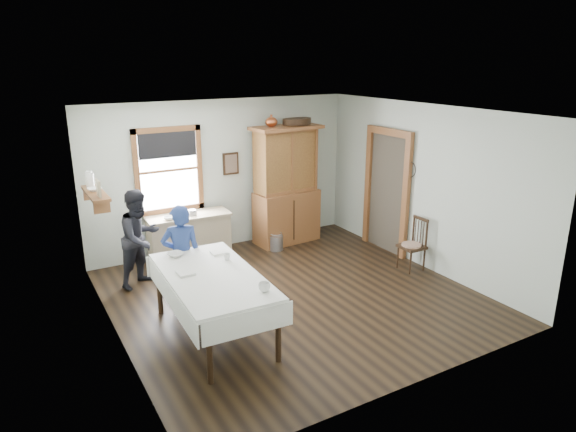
{
  "coord_description": "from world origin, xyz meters",
  "views": [
    {
      "loc": [
        -3.52,
        -5.96,
        3.41
      ],
      "look_at": [
        0.09,
        0.3,
        1.15
      ],
      "focal_mm": 32.0,
      "sensor_mm": 36.0,
      "label": 1
    }
  ],
  "objects_px": {
    "wicker_basket": "(282,239)",
    "woman_blue": "(182,260)",
    "china_hutch": "(287,185)",
    "dining_table": "(213,305)",
    "pail": "(276,243)",
    "work_counter": "(189,237)",
    "figure_dark": "(141,241)",
    "spindle_chair": "(412,244)"
  },
  "relations": [
    {
      "from": "pail",
      "to": "woman_blue",
      "type": "distance_m",
      "value": 2.58
    },
    {
      "from": "china_hutch",
      "to": "pail",
      "type": "bearing_deg",
      "value": -146.15
    },
    {
      "from": "figure_dark",
      "to": "china_hutch",
      "type": "bearing_deg",
      "value": -18.54
    },
    {
      "from": "china_hutch",
      "to": "pail",
      "type": "distance_m",
      "value": 1.09
    },
    {
      "from": "woman_blue",
      "to": "pail",
      "type": "bearing_deg",
      "value": -136.11
    },
    {
      "from": "work_counter",
      "to": "figure_dark",
      "type": "bearing_deg",
      "value": -144.48
    },
    {
      "from": "spindle_chair",
      "to": "figure_dark",
      "type": "height_order",
      "value": "figure_dark"
    },
    {
      "from": "work_counter",
      "to": "woman_blue",
      "type": "xyz_separation_m",
      "value": [
        -0.67,
        -1.62,
        0.28
      ]
    },
    {
      "from": "dining_table",
      "to": "woman_blue",
      "type": "xyz_separation_m",
      "value": [
        -0.05,
        1.01,
        0.27
      ]
    },
    {
      "from": "wicker_basket",
      "to": "figure_dark",
      "type": "bearing_deg",
      "value": -170.76
    },
    {
      "from": "work_counter",
      "to": "china_hutch",
      "type": "xyz_separation_m",
      "value": [
        1.92,
        -0.05,
        0.7
      ]
    },
    {
      "from": "china_hutch",
      "to": "work_counter",
      "type": "bearing_deg",
      "value": 174.27
    },
    {
      "from": "work_counter",
      "to": "pail",
      "type": "bearing_deg",
      "value": -10.52
    },
    {
      "from": "wicker_basket",
      "to": "woman_blue",
      "type": "bearing_deg",
      "value": -149.14
    },
    {
      "from": "work_counter",
      "to": "china_hutch",
      "type": "relative_size",
      "value": 0.64
    },
    {
      "from": "pail",
      "to": "wicker_basket",
      "type": "bearing_deg",
      "value": 39.77
    },
    {
      "from": "dining_table",
      "to": "wicker_basket",
      "type": "xyz_separation_m",
      "value": [
        2.35,
        2.44,
        -0.32
      ]
    },
    {
      "from": "work_counter",
      "to": "pail",
      "type": "height_order",
      "value": "work_counter"
    },
    {
      "from": "wicker_basket",
      "to": "pail",
      "type": "bearing_deg",
      "value": -140.23
    },
    {
      "from": "work_counter",
      "to": "pail",
      "type": "distance_m",
      "value": 1.58
    },
    {
      "from": "china_hutch",
      "to": "wicker_basket",
      "type": "bearing_deg",
      "value": -148.15
    },
    {
      "from": "woman_blue",
      "to": "wicker_basket",
      "type": "bearing_deg",
      "value": -135.12
    },
    {
      "from": "dining_table",
      "to": "work_counter",
      "type": "bearing_deg",
      "value": 76.73
    },
    {
      "from": "china_hutch",
      "to": "figure_dark",
      "type": "bearing_deg",
      "value": -173.02
    },
    {
      "from": "dining_table",
      "to": "pail",
      "type": "xyz_separation_m",
      "value": [
        2.14,
        2.26,
        -0.28
      ]
    },
    {
      "from": "dining_table",
      "to": "spindle_chair",
      "type": "bearing_deg",
      "value": 5.5
    },
    {
      "from": "dining_table",
      "to": "pail",
      "type": "bearing_deg",
      "value": 46.65
    },
    {
      "from": "china_hutch",
      "to": "wicker_basket",
      "type": "xyz_separation_m",
      "value": [
        -0.19,
        -0.14,
        -1.0
      ]
    },
    {
      "from": "spindle_chair",
      "to": "pail",
      "type": "height_order",
      "value": "spindle_chair"
    },
    {
      "from": "woman_blue",
      "to": "figure_dark",
      "type": "distance_m",
      "value": 1.04
    },
    {
      "from": "china_hutch",
      "to": "woman_blue",
      "type": "distance_m",
      "value": 3.06
    },
    {
      "from": "spindle_chair",
      "to": "woman_blue",
      "type": "relative_size",
      "value": 0.64
    },
    {
      "from": "work_counter",
      "to": "dining_table",
      "type": "distance_m",
      "value": 2.7
    },
    {
      "from": "wicker_basket",
      "to": "spindle_chair",
      "type": "bearing_deg",
      "value": -58.32
    },
    {
      "from": "pail",
      "to": "woman_blue",
      "type": "height_order",
      "value": "woman_blue"
    },
    {
      "from": "china_hutch",
      "to": "dining_table",
      "type": "relative_size",
      "value": 1.05
    },
    {
      "from": "wicker_basket",
      "to": "figure_dark",
      "type": "height_order",
      "value": "figure_dark"
    },
    {
      "from": "china_hutch",
      "to": "dining_table",
      "type": "height_order",
      "value": "china_hutch"
    },
    {
      "from": "dining_table",
      "to": "figure_dark",
      "type": "relative_size",
      "value": 1.49
    },
    {
      "from": "spindle_chair",
      "to": "woman_blue",
      "type": "distance_m",
      "value": 3.76
    },
    {
      "from": "pail",
      "to": "wicker_basket",
      "type": "height_order",
      "value": "pail"
    },
    {
      "from": "spindle_chair",
      "to": "woman_blue",
      "type": "bearing_deg",
      "value": 170.34
    }
  ]
}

